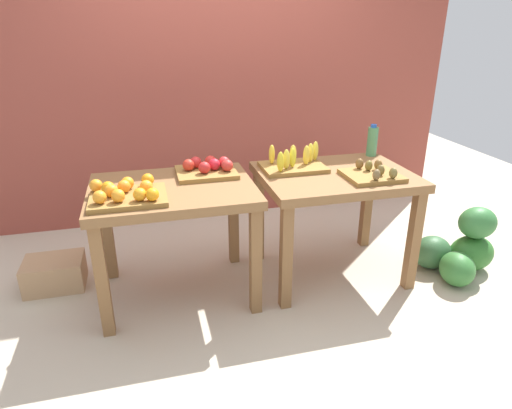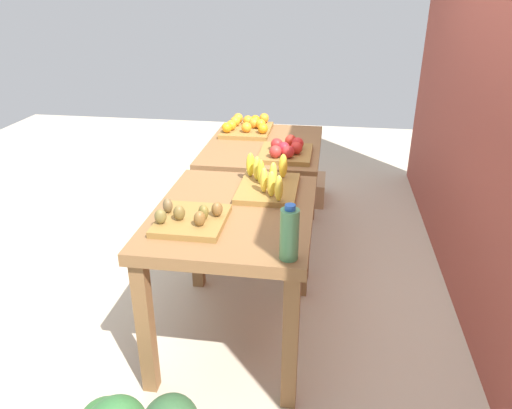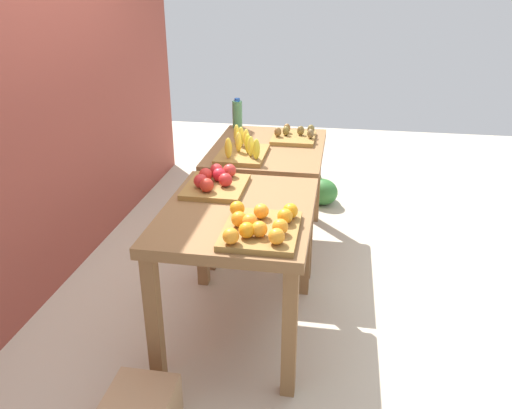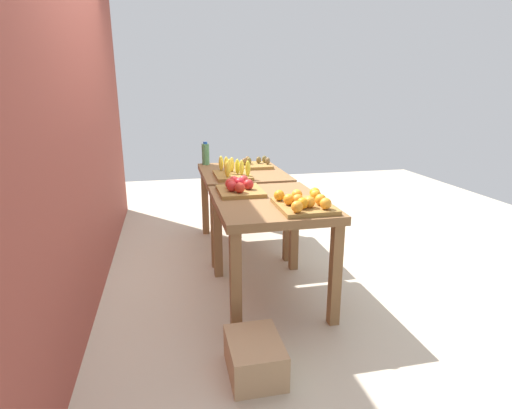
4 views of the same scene
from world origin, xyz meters
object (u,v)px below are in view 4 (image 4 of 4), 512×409
at_px(kiwi_bin, 255,164).
at_px(cardboard_produce_box, 255,357).
at_px(water_bottle, 206,154).
at_px(display_table_right, 242,183).
at_px(apple_bin, 239,188).
at_px(orange_bin, 304,203).
at_px(watermelon_pile, 248,204).
at_px(banana_crate, 233,172).
at_px(display_table_left, 270,215).

relative_size(kiwi_bin, cardboard_produce_box, 0.90).
bearing_deg(water_bottle, display_table_right, -144.12).
bearing_deg(apple_bin, orange_bin, -146.54).
bearing_deg(apple_bin, watermelon_pile, -13.33).
xyz_separation_m(display_table_right, water_bottle, (0.44, 0.32, 0.23)).
distance_m(banana_crate, water_bottle, 0.73).
xyz_separation_m(orange_bin, watermelon_pile, (2.33, -0.08, -0.65)).
bearing_deg(display_table_right, watermelon_pile, -14.51).
height_order(orange_bin, cardboard_produce_box, orange_bin).
relative_size(display_table_left, cardboard_produce_box, 2.60).
xyz_separation_m(apple_bin, cardboard_produce_box, (-1.11, 0.12, -0.73)).
distance_m(orange_bin, watermelon_pile, 2.42).
distance_m(kiwi_bin, water_bottle, 0.55).
distance_m(display_table_left, cardboard_produce_box, 1.06).
distance_m(watermelon_pile, cardboard_produce_box, 2.96).
relative_size(apple_bin, cardboard_produce_box, 1.00).
height_order(kiwi_bin, cardboard_produce_box, kiwi_bin).
relative_size(orange_bin, kiwi_bin, 1.25).
distance_m(display_table_left, apple_bin, 0.35).
relative_size(orange_bin, watermelon_pile, 0.74).
xyz_separation_m(orange_bin, banana_crate, (1.13, 0.31, 0.00)).
relative_size(display_table_left, orange_bin, 2.31).
bearing_deg(banana_crate, display_table_right, -28.26).
distance_m(display_table_right, cardboard_produce_box, 2.07).
xyz_separation_m(display_table_left, cardboard_produce_box, (-0.85, 0.30, -0.57)).
bearing_deg(water_bottle, watermelon_pile, -48.35).
bearing_deg(watermelon_pile, banana_crate, 162.30).
relative_size(display_table_left, banana_crate, 2.32).
bearing_deg(display_table_right, orange_bin, -173.16).
bearing_deg(watermelon_pile, kiwi_bin, 174.42).
distance_m(display_table_left, water_bottle, 1.61).
bearing_deg(display_table_left, banana_crate, 9.22).
bearing_deg(kiwi_bin, apple_bin, 161.45).
height_order(banana_crate, watermelon_pile, banana_crate).
height_order(display_table_right, orange_bin, orange_bin).
bearing_deg(watermelon_pile, water_bottle, 131.65).
height_order(display_table_left, kiwi_bin, kiwi_bin).
bearing_deg(orange_bin, display_table_left, 31.37).
bearing_deg(orange_bin, cardboard_produce_box, 140.91).
relative_size(display_table_left, water_bottle, 4.25).
xyz_separation_m(apple_bin, watermelon_pile, (1.80, -0.43, -0.65)).
bearing_deg(display_table_left, water_bottle, 11.53).
distance_m(display_table_left, kiwi_bin, 1.33).
bearing_deg(apple_bin, banana_crate, -4.21).
distance_m(display_table_right, watermelon_pile, 1.09).
distance_m(apple_bin, banana_crate, 0.60).
bearing_deg(cardboard_produce_box, display_table_left, -19.46).
distance_m(kiwi_bin, watermelon_pile, 0.98).
distance_m(apple_bin, kiwi_bin, 1.11).
bearing_deg(kiwi_bin, cardboard_produce_box, 167.73).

